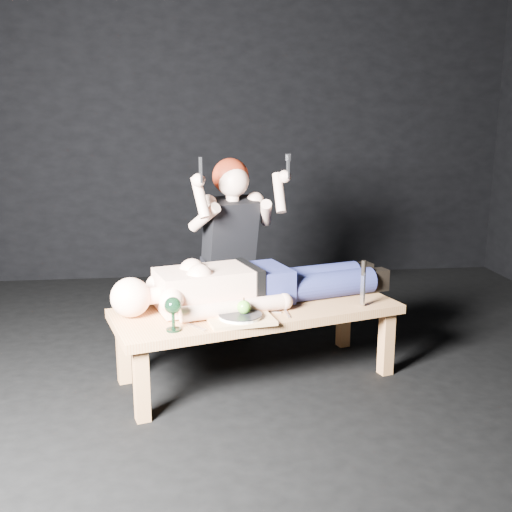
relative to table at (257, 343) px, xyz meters
name	(u,v)px	position (x,y,z in m)	size (l,w,h in m)	color
ground	(296,377)	(0.24, -0.02, -0.23)	(5.00, 5.00, 0.00)	black
back_wall	(252,123)	(0.24, 2.48, 1.27)	(5.00, 5.00, 0.00)	black
table	(257,343)	(0.00, 0.00, 0.00)	(1.68, 0.63, 0.45)	tan
lying_man	(259,279)	(0.02, 0.12, 0.37)	(1.83, 0.56, 0.29)	beige
kneeling_woman	(226,250)	(-0.14, 0.61, 0.44)	(0.71, 0.79, 1.33)	black
serving_tray	(240,319)	(-0.12, -0.24, 0.24)	(0.35, 0.26, 0.02)	tan
plate	(240,316)	(-0.12, -0.24, 0.26)	(0.24, 0.24, 0.02)	white
apple	(244,307)	(-0.10, -0.23, 0.30)	(0.08, 0.08, 0.08)	#338B21
goblet	(173,314)	(-0.48, -0.35, 0.32)	(0.09, 0.09, 0.18)	black
fork_flat	(195,326)	(-0.37, -0.30, 0.23)	(0.02, 0.18, 0.01)	#B2B2B7
knife_flat	(287,313)	(0.16, -0.13, 0.23)	(0.02, 0.18, 0.01)	#B2B2B7
spoon_flat	(266,312)	(0.04, -0.10, 0.23)	(0.02, 0.18, 0.01)	#B2B2B7
carving_knife	(363,284)	(0.63, -0.05, 0.36)	(0.04, 0.04, 0.28)	#B2B2B7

